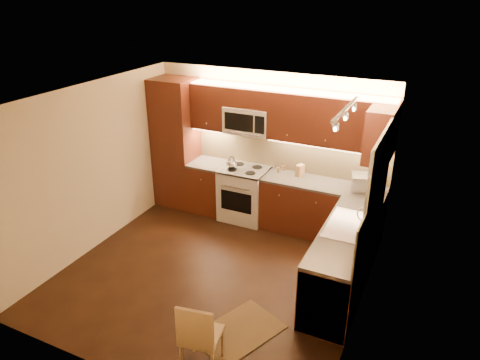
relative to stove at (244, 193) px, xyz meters
The scene contains 37 objects.
floor 1.76m from the stove, 79.85° to the right, with size 4.00×4.00×0.01m, color black.
ceiling 2.66m from the stove, 79.85° to the right, with size 4.00×4.00×0.01m, color beige.
wall_back 0.91m from the stove, 47.29° to the left, with size 4.00×0.01×2.50m, color beige.
wall_front 3.77m from the stove, 85.33° to the right, with size 4.00×0.01×2.50m, color beige.
wall_left 2.51m from the stove, 135.42° to the right, with size 0.01×4.00×2.50m, color beige.
wall_right 2.95m from the stove, 36.06° to the right, with size 0.01×4.00×2.50m, color beige.
pantry 1.52m from the stove, behind, with size 0.70×0.60×2.30m, color #41160E.
base_cab_back_left 0.69m from the stove, behind, with size 0.62×0.60×0.86m, color #41160E.
counter_back_left 0.81m from the stove, behind, with size 0.62×0.60×0.04m, color #373432.
base_cab_back_right 1.34m from the stove, ahead, with size 1.92×0.60×0.86m, color #41160E.
counter_back_right 1.40m from the stove, ahead, with size 1.92×0.60×0.04m, color #373432.
base_cab_right 2.37m from the stove, 32.52° to the right, with size 0.60×2.00×0.86m, color #41160E.
counter_right 2.41m from the stove, 32.52° to the right, with size 0.60×2.00×0.04m, color #373432.
dishwasher 2.81m from the stove, 44.64° to the right, with size 0.58×0.60×0.84m, color silver.
backsplash_back 1.03m from the stove, 25.86° to the left, with size 3.30×0.02×0.60m, color tan.
backsplash_right 2.72m from the stove, 29.11° to the right, with size 0.02×2.00×0.60m, color tan.
upper_cab_back_left 1.58m from the stove, 167.74° to the left, with size 0.62×0.35×0.75m, color #41160E.
upper_cab_back_right 1.95m from the stove, ahead, with size 1.92×0.35×0.75m, color #41160E.
upper_cab_bridge 1.64m from the stove, 90.00° to the left, with size 0.76×0.35×0.31m, color #41160E.
upper_cab_right_corner 2.57m from the stove, ahead, with size 0.35×0.50×0.75m, color #41160E.
stove is the anchor object (origin of this frame).
microwave 1.27m from the stove, 90.00° to the left, with size 0.76×0.38×0.44m, color silver, non-canonical shape.
window_frame 2.79m from the stove, 26.21° to the right, with size 0.03×1.44×1.24m, color silver.
window_blinds 2.77m from the stove, 26.41° to the right, with size 0.02×1.36×1.16m, color silver.
sink 2.35m from the stove, 29.36° to the right, with size 0.52×0.86×0.15m, color silver, non-canonical shape.
faucet 2.52m from the stove, 27.30° to the right, with size 0.20×0.04×0.30m, color silver, non-canonical shape.
track_light_bar 3.01m from the stove, 34.57° to the right, with size 0.04×1.20×0.03m, color silver.
kettle 0.61m from the stove, 159.82° to the right, with size 0.18×0.18×0.21m, color silver, non-canonical shape.
toaster_oven 2.05m from the stove, ahead, with size 0.41×0.31×0.25m, color silver.
knife_block 1.07m from the stove, ahead, with size 0.09×0.14×0.19m, color #A17F49.
spice_jar_a 0.80m from the stove, 24.68° to the left, with size 0.04×0.04×0.10m, color silver.
spice_jar_b 0.75m from the stove, 14.06° to the left, with size 0.04×0.04×0.09m, color olive.
spice_jar_c 0.69m from the stove, 27.57° to the left, with size 0.04×0.04×0.09m, color silver.
spice_jar_d 0.82m from the stove, 23.57° to the left, with size 0.04×0.04×0.09m, color brown.
soap_bottle 2.44m from the stove, 21.97° to the right, with size 0.09×0.09×0.21m, color #BDBCC1.
rug 2.85m from the stove, 66.38° to the right, with size 0.66×0.99×0.01m, color black.
dining_chair 3.34m from the stove, 72.77° to the right, with size 0.39×0.39×0.88m, color #A17F49, non-canonical shape.
Camera 1 is at (2.59, -4.58, 3.77)m, focal length 33.49 mm.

